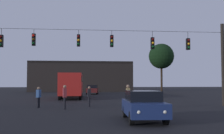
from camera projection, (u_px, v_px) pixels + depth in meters
The scene contains 11 objects.
ground_plane at pixel (91, 99), 33.17m from camera, with size 168.00×168.00×0.00m, color black.
overhead_signal_span at pixel (95, 55), 22.19m from camera, with size 21.70×0.44×6.89m.
city_bus at pixel (72, 83), 34.88m from camera, with size 2.61×11.02×3.00m.
car_near_right at pixel (143, 105), 14.22m from camera, with size 1.97×4.39×1.52m.
car_far_left at pixel (92, 89), 45.77m from camera, with size 2.21×4.46×1.52m.
pedestrian_crossing_left at pixel (128, 95), 20.01m from camera, with size 0.24×0.36×1.79m.
pedestrian_crossing_center at pixel (39, 96), 21.32m from camera, with size 0.36×0.42×1.61m.
pedestrian_crossing_right at pixel (89, 95), 22.25m from camera, with size 0.28×0.38×1.63m.
pedestrian_near_bus at pixel (65, 95), 20.09m from camera, with size 0.32×0.41×1.76m.
corner_building at pixel (81, 77), 61.28m from camera, with size 21.67×8.94×6.37m.
tree_left_silhouette at pixel (161, 56), 49.67m from camera, with size 4.50×4.50×8.90m.
Camera 1 is at (-0.89, -8.91, 1.95)m, focal length 44.51 mm.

